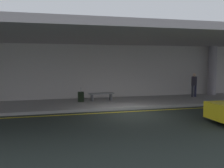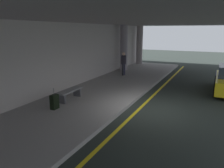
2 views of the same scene
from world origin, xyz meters
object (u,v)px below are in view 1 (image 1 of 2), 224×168
Objects in this scene: support_column_left_mid at (212,70)px; suitcase_upright_primary at (81,97)px; traveler_with_luggage at (194,83)px; bench_metal at (101,95)px.

suitcase_upright_primary is at bearing -174.22° from support_column_left_mid.
support_column_left_mid is 4.06× the size of suitcase_upright_primary.
suitcase_upright_primary is (-8.05, -0.19, -0.65)m from traveler_with_luggage.
traveler_with_luggage is (-2.04, -0.84, -0.86)m from support_column_left_mid.
bench_metal is (-6.70, 0.01, -0.61)m from traveler_with_luggage.
suitcase_upright_primary is 1.37m from bench_metal.
bench_metal is at bearing -174.60° from support_column_left_mid.
traveler_with_luggage reaches higher than suitcase_upright_primary.
bench_metal is at bearing -10.76° from suitcase_upright_primary.
support_column_left_mid is 8.90m from bench_metal.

